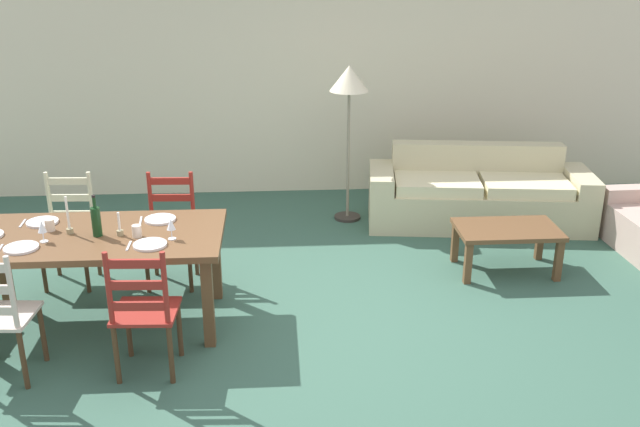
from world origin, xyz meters
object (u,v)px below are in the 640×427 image
Objects in this scene: dining_chair_far_right at (171,230)px; wine_glass_near_right at (171,225)px; coffee_cup_secondary at (50,225)px; dining_chair_near_right at (144,311)px; wine_bottle at (96,221)px; couch at (478,196)px; dining_chair_far_left at (69,230)px; coffee_table at (507,234)px; coffee_cup_primary at (137,231)px; wine_glass_near_left at (42,228)px; dining_table at (95,245)px; standing_lamp at (349,88)px.

wine_glass_near_right is at bearing -80.85° from dining_chair_far_right.
dining_chair_near_right is at bearing -45.30° from coffee_cup_secondary.
dining_chair_near_right is at bearing -89.63° from dining_chair_far_right.
wine_bottle is 0.13× the size of couch.
coffee_cup_secondary is (0.07, -0.69, 0.32)m from dining_chair_far_left.
coffee_table is (3.82, -0.04, -0.12)m from dining_chair_far_left.
wine_bottle reaches higher than coffee_cup_primary.
wine_glass_near_left is 1.79× the size of coffee_cup_secondary.
dining_chair_far_left reaches higher than dining_table.
wine_glass_near_right is at bearing -13.53° from coffee_cup_secondary.
dining_chair_near_right is 3.04× the size of wine_bottle.
standing_lamp is (2.45, 2.27, 0.55)m from wine_glass_near_left.
dining_table is 0.87m from dining_chair_far_right.
coffee_table is (3.07, 0.81, -0.44)m from coffee_cup_primary.
dining_chair_far_right is 3.27m from couch.
wine_bottle is 3.06m from standing_lamp.
dining_chair_far_left is 4.07m from couch.
dining_chair_far_right is (0.45, 0.72, -0.19)m from dining_table.
couch is (2.89, 2.09, -0.57)m from wine_glass_near_right.
dining_chair_far_left is 5.96× the size of wine_glass_near_right.
dining_chair_far_left is at bearing 120.29° from dining_chair_near_right.
wine_glass_near_right reaches higher than couch.
coffee_cup_primary is at bearing -48.80° from dining_chair_far_left.
dining_chair_far_left reaches higher than wine_glass_near_left.
wine_glass_near_right is 0.07× the size of couch.
wine_glass_near_right is at bearing -13.49° from coffee_cup_primary.
dining_chair_far_left is 0.41× the size of couch.
dining_table is 0.90m from dining_chair_far_left.
dining_chair_far_left is at bearing 137.74° from wine_glass_near_right.
coffee_cup_primary and coffee_cup_secondary have the same top height.
wine_glass_near_left is at bearing -84.37° from dining_chair_far_left.
dining_table is at bearing -61.84° from dining_chair_far_left.
wine_glass_near_right is at bearing -13.05° from dining_table.
standing_lamp reaches higher than wine_glass_near_right.
couch is 1.77m from standing_lamp.
dining_table is at bearing 166.95° from wine_glass_near_right.
dining_chair_far_left is (-0.42, 0.78, -0.19)m from dining_table.
dining_table is 0.40m from wine_glass_near_left.
dining_table is 6.01× the size of wine_bottle.
standing_lamp reaches higher than wine_bottle.
wine_glass_near_left is 3.86m from coffee_table.
wine_glass_near_right is (0.14, -0.86, 0.38)m from dining_chair_far_right.
wine_bottle is 3.51× the size of coffee_cup_secondary.
dining_table is 2.11× the size of coffee_table.
wine_bottle is at bearing -118.70° from dining_chair_far_right.
wine_glass_near_left is (-0.79, 0.60, 0.38)m from dining_chair_near_right.
standing_lamp reaches higher than coffee_table.
wine_glass_near_left is (-0.36, -0.09, -0.01)m from wine_bottle.
dining_table is at bearing -14.36° from coffee_cup_secondary.
dining_chair_near_right is 0.59× the size of standing_lamp.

